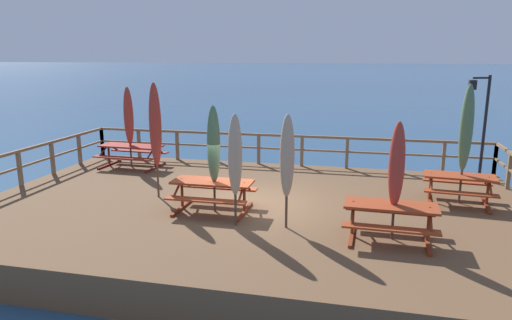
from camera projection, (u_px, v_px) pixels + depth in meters
name	position (u px, v px, depth m)	size (l,w,h in m)	color
ground_plane	(250.00, 232.00, 12.18)	(600.00, 600.00, 0.00)	navy
wooden_deck	(250.00, 218.00, 12.10)	(14.16, 9.17, 0.81)	brown
railing_waterside_far	(280.00, 144.00, 16.06)	(13.96, 0.10, 1.09)	brown
railing_side_left	(19.00, 162.00, 13.37)	(0.10, 8.97, 1.09)	brown
picnic_table_front_left	(459.00, 183.00, 11.84)	(1.85, 1.55, 0.78)	#993819
picnic_table_back_right	(131.00, 151.00, 15.79)	(2.20, 1.49, 0.78)	maroon
picnic_table_mid_left	(390.00, 214.00, 9.51)	(1.92, 1.46, 0.78)	#993819
picnic_table_mid_centre	(213.00, 189.00, 11.29)	(1.98, 1.41, 0.78)	#993819
patio_umbrella_tall_front	(466.00, 129.00, 11.57)	(0.32, 0.32, 3.09)	#4C3828
patio_umbrella_tall_back_left	(129.00, 116.00, 15.56)	(0.32, 0.32, 2.75)	#4C3828
patio_umbrella_short_front	(397.00, 166.00, 9.30)	(0.32, 0.32, 2.50)	#4C3828
patio_umbrella_tall_back_right	(214.00, 145.00, 11.00)	(0.32, 0.32, 2.62)	#4C3828
patio_umbrella_tall_mid_right	(287.00, 157.00, 9.93)	(0.32, 0.32, 2.56)	#4C3828
patio_umbrella_short_back	(235.00, 156.00, 10.07)	(0.32, 0.32, 2.55)	#4C3828
patio_umbrella_short_mid	(155.00, 125.00, 12.09)	(0.32, 0.32, 3.09)	#4C3828
lamp_post_hooked	(480.00, 112.00, 13.79)	(0.65, 0.36, 3.20)	black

